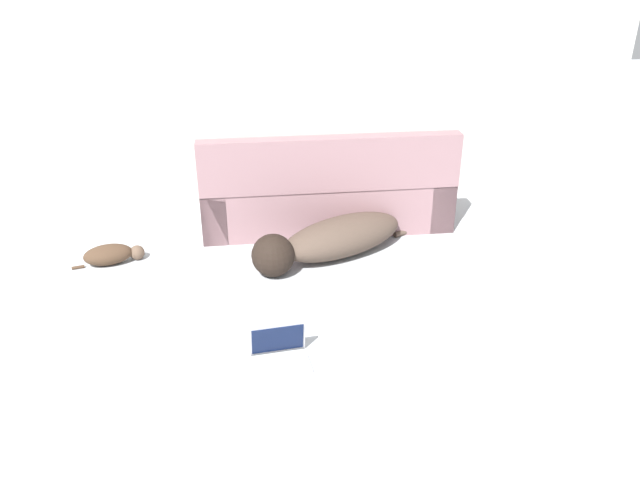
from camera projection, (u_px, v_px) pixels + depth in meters
wall_back at (271, 59)px, 5.31m from camera, size 6.57×0.06×2.55m
couch at (326, 193)px, 5.24m from camera, size 2.05×0.79×0.84m
dog at (330, 240)px, 4.72m from camera, size 1.48×0.87×0.31m
cat at (111, 254)px, 4.67m from camera, size 0.53×0.27×0.15m
laptop_open at (279, 349)px, 3.61m from camera, size 0.35×0.28×0.22m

